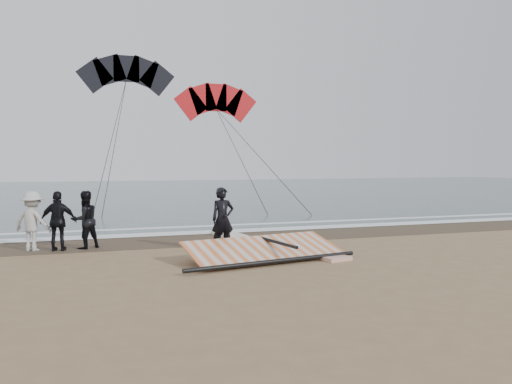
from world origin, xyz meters
TOP-DOWN VIEW (x-y plane):
  - ground at (0.00, 0.00)m, footprint 120.00×120.00m
  - sea at (0.00, 33.00)m, footprint 120.00×54.00m
  - wet_sand at (0.00, 4.50)m, footprint 120.00×2.80m
  - foam_near at (0.00, 5.90)m, footprint 120.00×0.90m
  - foam_far at (0.00, 7.60)m, footprint 120.00×0.45m
  - man_main at (-1.23, 2.18)m, footprint 0.70×0.49m
  - board_white at (0.94, 0.91)m, footprint 1.25×2.58m
  - board_cream at (-0.28, 4.24)m, footprint 1.11×2.76m
  - trio_cluster at (-5.71, 3.75)m, footprint 2.54×1.15m
  - sail_rig at (-0.61, 0.70)m, footprint 4.64×2.41m
  - kite_red at (4.02, 24.57)m, footprint 6.81×7.52m
  - kite_dark at (-2.11, 28.44)m, footprint 8.39×8.46m

SIDE VIEW (x-z plane):
  - ground at x=0.00m, z-range 0.00..0.00m
  - wet_sand at x=0.00m, z-range 0.00..0.01m
  - sea at x=0.00m, z-range 0.00..0.02m
  - foam_near at x=0.00m, z-range 0.02..0.03m
  - foam_far at x=0.00m, z-range 0.02..0.03m
  - board_white at x=0.94m, z-range 0.00..0.10m
  - board_cream at x=-0.28m, z-range 0.00..0.11m
  - sail_rig at x=-0.61m, z-range -0.06..0.45m
  - trio_cluster at x=-5.71m, z-range -0.01..1.69m
  - man_main at x=-1.23m, z-range 0.00..1.80m
  - kite_red at x=4.02m, z-range -1.32..14.86m
  - kite_dark at x=-2.11m, z-range -0.45..18.59m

